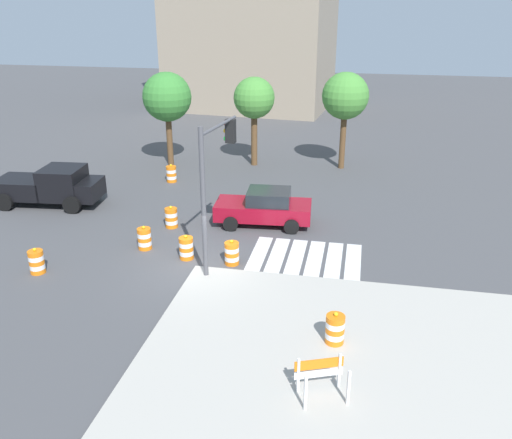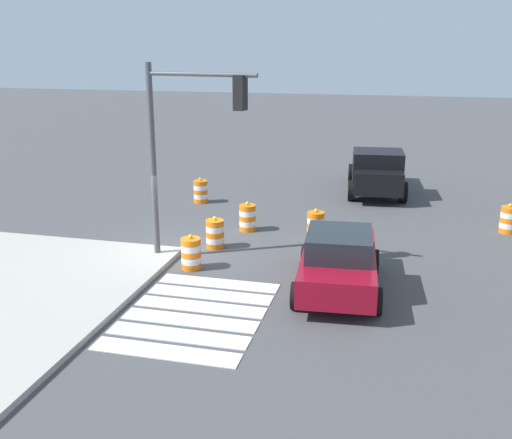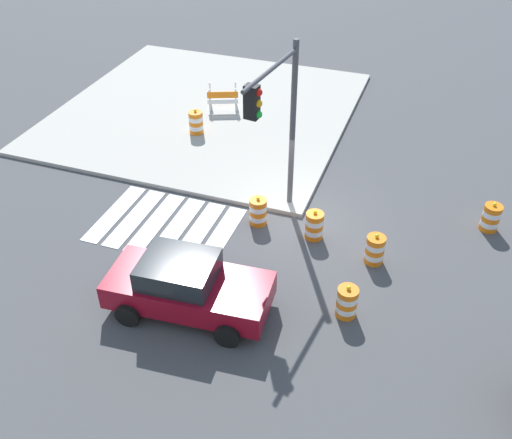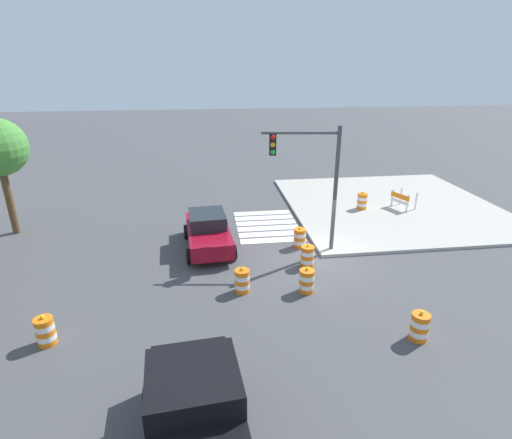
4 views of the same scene
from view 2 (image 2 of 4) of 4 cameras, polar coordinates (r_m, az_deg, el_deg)
The scene contains 11 objects.
ground_plane at distance 18.21m, azimuth -7.00°, elevation -3.14°, with size 120.00×120.00×0.00m, color #474749.
crosswalk_stripes at distance 14.16m, azimuth -5.87°, elevation -9.02°, with size 4.35×3.20×0.02m.
sports_car at distance 15.23m, azimuth 8.00°, elevation -3.94°, with size 4.43×2.39×1.63m.
pickup_truck at distance 25.48m, azimuth 11.60°, elevation 4.62°, with size 5.30×2.70×1.92m.
traffic_barrel_near_corner at distance 21.53m, azimuth 23.24°, elevation -0.02°, with size 0.56×0.56×1.02m.
traffic_barrel_crosswalk_end at distance 19.27m, azimuth 5.80°, elevation -0.56°, with size 0.56×0.56×1.02m.
traffic_barrel_median_near at distance 16.72m, azimuth -6.30°, elevation -3.29°, with size 0.56×0.56×1.02m.
traffic_barrel_median_far at distance 20.01m, azimuth -0.83°, elevation 0.17°, with size 0.56×0.56×1.02m.
traffic_barrel_far_curb at distance 18.35m, azimuth -3.99°, elevation -1.40°, with size 0.56×0.56×1.02m.
traffic_barrel_lane_center at distance 23.71m, azimuth -5.38°, elevation 2.72°, with size 0.56×0.56×1.02m.
traffic_light_pole at distance 16.43m, azimuth -6.64°, elevation 8.79°, with size 0.64×3.27×5.50m.
Camera 2 is at (15.98, 6.24, 6.12)m, focal length 41.35 mm.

